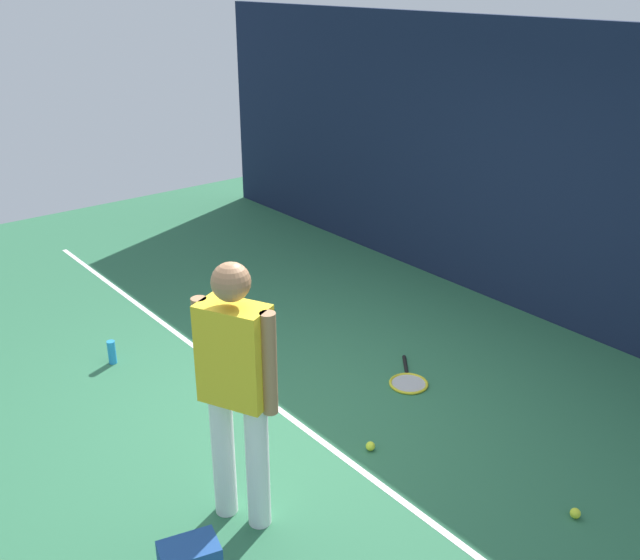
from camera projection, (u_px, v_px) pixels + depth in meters
ground_plane at (280, 412)px, 5.53m from camera, size 12.00×12.00×0.00m
back_fence at (536, 174)px, 6.72m from camera, size 10.00×0.10×2.76m
court_line at (281, 411)px, 5.54m from camera, size 9.00×0.05×0.00m
tennis_player at (236, 382)px, 4.10m from camera, size 0.49×0.37×1.70m
tennis_racket at (408, 382)px, 5.92m from camera, size 0.58×0.53×0.03m
tennis_ball_near_player at (233, 331)px, 6.71m from camera, size 0.07×0.07×0.07m
tennis_ball_by_fence at (370, 446)px, 5.08m from camera, size 0.07×0.07×0.07m
tennis_ball_mid_court at (575, 513)px, 4.45m from camera, size 0.07×0.07×0.07m
water_bottle at (112, 352)px, 6.19m from camera, size 0.07×0.07×0.21m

